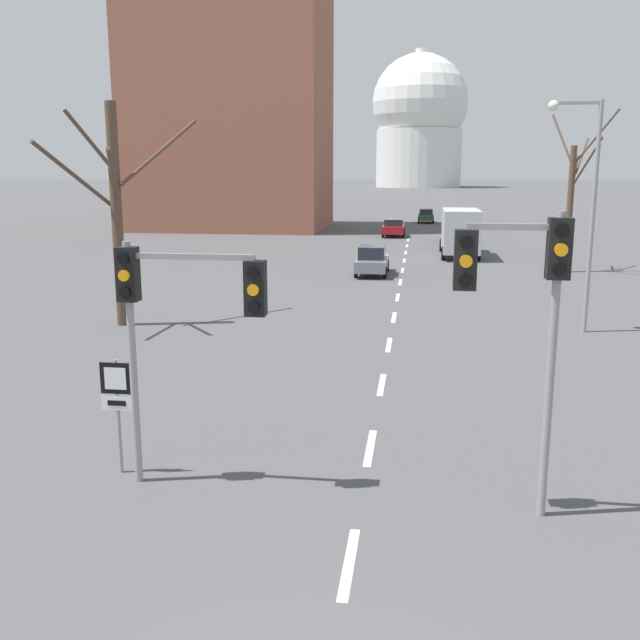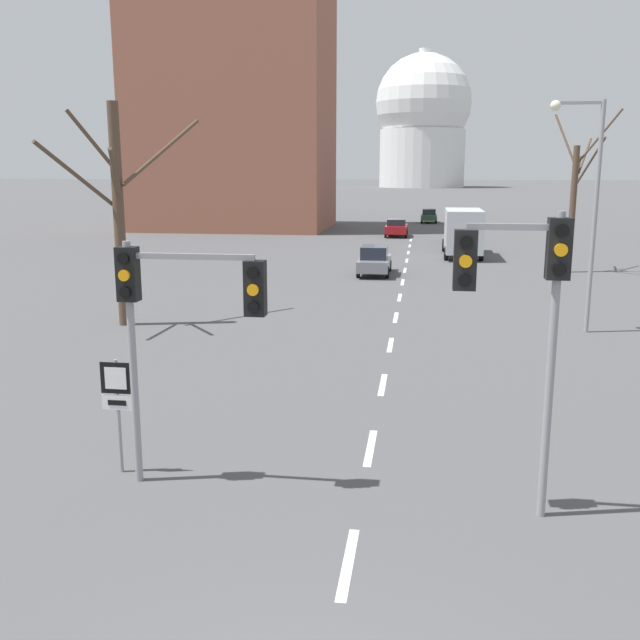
{
  "view_description": "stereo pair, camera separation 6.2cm",
  "coord_description": "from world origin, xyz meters",
  "px_view_note": "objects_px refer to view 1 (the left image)",
  "views": [
    {
      "loc": [
        0.89,
        -5.59,
        5.7
      ],
      "look_at": [
        -0.87,
        7.06,
        2.99
      ],
      "focal_mm": 40.0,
      "sensor_mm": 36.0,
      "label": 1
    },
    {
      "loc": [
        0.95,
        -5.58,
        5.7
      ],
      "look_at": [
        -0.87,
        7.06,
        2.99
      ],
      "focal_mm": 40.0,
      "sensor_mm": 36.0,
      "label": 2
    }
  ],
  "objects_px": {
    "sedan_near_right": "(372,260)",
    "street_lamp_right": "(585,193)",
    "sedan_far_left": "(456,232)",
    "delivery_truck": "(460,231)",
    "traffic_signal_near_left": "(174,303)",
    "traffic_signal_near_right": "(524,290)",
    "route_sign_post": "(117,397)",
    "sedan_mid_centre": "(426,216)",
    "sedan_near_left": "(394,227)"
  },
  "relations": [
    {
      "from": "traffic_signal_near_right",
      "to": "sedan_far_left",
      "type": "bearing_deg",
      "value": 88.44
    },
    {
      "from": "traffic_signal_near_left",
      "to": "sedan_far_left",
      "type": "distance_m",
      "value": 46.16
    },
    {
      "from": "delivery_truck",
      "to": "sedan_near_right",
      "type": "bearing_deg",
      "value": -119.29
    },
    {
      "from": "route_sign_post",
      "to": "sedan_near_right",
      "type": "bearing_deg",
      "value": 83.6
    },
    {
      "from": "traffic_signal_near_left",
      "to": "street_lamp_right",
      "type": "xyz_separation_m",
      "value": [
        9.85,
        14.12,
        1.49
      ]
    },
    {
      "from": "traffic_signal_near_left",
      "to": "delivery_truck",
      "type": "xyz_separation_m",
      "value": [
        6.91,
        36.51,
        -1.7
      ]
    },
    {
      "from": "traffic_signal_near_left",
      "to": "traffic_signal_near_right",
      "type": "relative_size",
      "value": 0.88
    },
    {
      "from": "sedan_near_right",
      "to": "sedan_mid_centre",
      "type": "xyz_separation_m",
      "value": [
        3.2,
        39.85,
        -0.03
      ]
    },
    {
      "from": "sedan_near_right",
      "to": "sedan_mid_centre",
      "type": "distance_m",
      "value": 39.98
    },
    {
      "from": "route_sign_post",
      "to": "sedan_far_left",
      "type": "distance_m",
      "value": 46.01
    },
    {
      "from": "sedan_near_right",
      "to": "traffic_signal_near_left",
      "type": "bearing_deg",
      "value": -93.58
    },
    {
      "from": "route_sign_post",
      "to": "sedan_near_right",
      "type": "height_order",
      "value": "route_sign_post"
    },
    {
      "from": "sedan_near_right",
      "to": "delivery_truck",
      "type": "relative_size",
      "value": 0.6
    },
    {
      "from": "street_lamp_right",
      "to": "sedan_near_left",
      "type": "bearing_deg",
      "value": 102.23
    },
    {
      "from": "traffic_signal_near_left",
      "to": "street_lamp_right",
      "type": "distance_m",
      "value": 17.28
    },
    {
      "from": "sedan_mid_centre",
      "to": "sedan_near_left",
      "type": "bearing_deg",
      "value": -99.65
    },
    {
      "from": "route_sign_post",
      "to": "sedan_near_left",
      "type": "bearing_deg",
      "value": 86.16
    },
    {
      "from": "street_lamp_right",
      "to": "sedan_near_right",
      "type": "height_order",
      "value": "street_lamp_right"
    },
    {
      "from": "sedan_mid_centre",
      "to": "traffic_signal_near_right",
      "type": "bearing_deg",
      "value": -89.16
    },
    {
      "from": "traffic_signal_near_left",
      "to": "delivery_truck",
      "type": "relative_size",
      "value": 0.62
    },
    {
      "from": "route_sign_post",
      "to": "street_lamp_right",
      "type": "distance_m",
      "value": 18.08
    },
    {
      "from": "traffic_signal_near_right",
      "to": "route_sign_post",
      "type": "height_order",
      "value": "traffic_signal_near_right"
    },
    {
      "from": "street_lamp_right",
      "to": "sedan_far_left",
      "type": "xyz_separation_m",
      "value": [
        -2.71,
        31.41,
        -4.02
      ]
    },
    {
      "from": "sedan_mid_centre",
      "to": "delivery_truck",
      "type": "height_order",
      "value": "delivery_truck"
    },
    {
      "from": "traffic_signal_near_right",
      "to": "sedan_mid_centre",
      "type": "relative_size",
      "value": 1.23
    },
    {
      "from": "sedan_mid_centre",
      "to": "route_sign_post",
      "type": "bearing_deg",
      "value": -95.32
    },
    {
      "from": "sedan_near_right",
      "to": "delivery_truck",
      "type": "bearing_deg",
      "value": 60.71
    },
    {
      "from": "traffic_signal_near_left",
      "to": "sedan_far_left",
      "type": "xyz_separation_m",
      "value": [
        7.14,
        45.53,
        -2.53
      ]
    },
    {
      "from": "sedan_mid_centre",
      "to": "delivery_truck",
      "type": "bearing_deg",
      "value": -86.25
    },
    {
      "from": "traffic_signal_near_right",
      "to": "delivery_truck",
      "type": "bearing_deg",
      "value": 88.43
    },
    {
      "from": "delivery_truck",
      "to": "traffic_signal_near_right",
      "type": "bearing_deg",
      "value": -91.57
    },
    {
      "from": "sedan_near_left",
      "to": "sedan_far_left",
      "type": "height_order",
      "value": "sedan_far_left"
    },
    {
      "from": "delivery_truck",
      "to": "sedan_far_left",
      "type": "bearing_deg",
      "value": 88.51
    },
    {
      "from": "route_sign_post",
      "to": "sedan_mid_centre",
      "type": "relative_size",
      "value": 0.54
    },
    {
      "from": "sedan_mid_centre",
      "to": "sedan_far_left",
      "type": "height_order",
      "value": "sedan_far_left"
    },
    {
      "from": "sedan_far_left",
      "to": "delivery_truck",
      "type": "relative_size",
      "value": 0.53
    },
    {
      "from": "street_lamp_right",
      "to": "route_sign_post",
      "type": "bearing_deg",
      "value": -128.96
    },
    {
      "from": "traffic_signal_near_left",
      "to": "route_sign_post",
      "type": "relative_size",
      "value": 2.01
    },
    {
      "from": "traffic_signal_near_right",
      "to": "sedan_near_right",
      "type": "distance_m",
      "value": 28.07
    },
    {
      "from": "route_sign_post",
      "to": "sedan_near_left",
      "type": "distance_m",
      "value": 50.01
    },
    {
      "from": "delivery_truck",
      "to": "traffic_signal_near_left",
      "type": "bearing_deg",
      "value": -100.72
    },
    {
      "from": "sedan_near_right",
      "to": "delivery_truck",
      "type": "height_order",
      "value": "delivery_truck"
    },
    {
      "from": "sedan_near_right",
      "to": "street_lamp_right",
      "type": "bearing_deg",
      "value": -58.15
    },
    {
      "from": "sedan_near_left",
      "to": "sedan_far_left",
      "type": "relative_size",
      "value": 1.06
    },
    {
      "from": "sedan_far_left",
      "to": "delivery_truck",
      "type": "height_order",
      "value": "delivery_truck"
    },
    {
      "from": "route_sign_post",
      "to": "delivery_truck",
      "type": "distance_m",
      "value": 37.12
    },
    {
      "from": "route_sign_post",
      "to": "sedan_mid_centre",
      "type": "height_order",
      "value": "route_sign_post"
    },
    {
      "from": "traffic_signal_near_right",
      "to": "street_lamp_right",
      "type": "relative_size",
      "value": 0.63
    },
    {
      "from": "sedan_far_left",
      "to": "sedan_near_right",
      "type": "bearing_deg",
      "value": -106.55
    },
    {
      "from": "traffic_signal_near_right",
      "to": "sedan_near_left",
      "type": "height_order",
      "value": "traffic_signal_near_right"
    }
  ]
}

